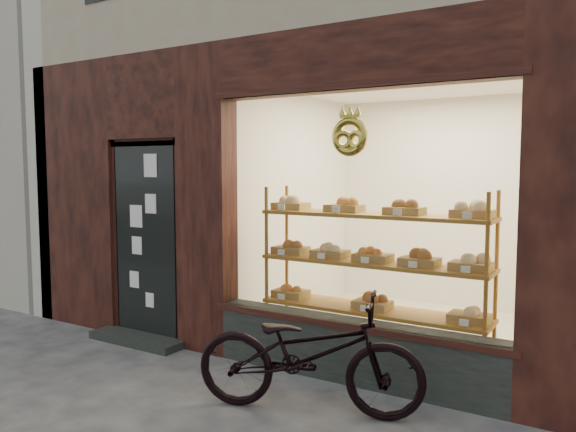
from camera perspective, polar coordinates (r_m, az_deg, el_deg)
The scene contains 3 objects.
neighbor_left at distance 14.62m, azimuth -26.11°, elevation 14.75°, with size 12.00×7.00×9.00m, color silver.
display_shelf at distance 5.36m, azimuth 8.59°, elevation -6.05°, with size 2.20×0.45×1.70m.
bicycle at distance 4.44m, azimuth 2.13°, elevation -13.79°, with size 0.62×1.77×0.93m, color black.
Camera 1 is at (2.49, -2.30, 1.90)m, focal length 35.00 mm.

